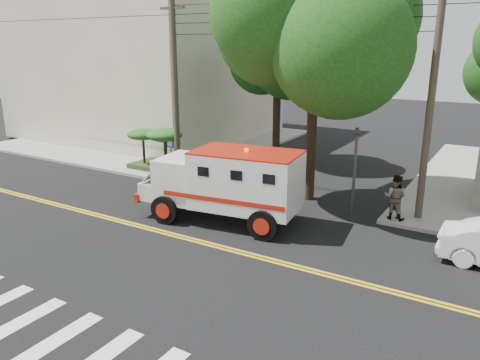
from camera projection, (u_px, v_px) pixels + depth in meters
The scene contains 13 objects.
ground at pixel (197, 241), 16.66m from camera, with size 100.00×100.00×0.00m, color black.
sidewalk_nw at pixel (158, 139), 34.45m from camera, with size 17.00×17.00×0.15m, color gray.
building_left at pixel (147, 66), 35.26m from camera, with size 16.00×14.00×10.00m, color #B5B194.
utility_pole_left at pixel (175, 92), 23.12m from camera, with size 0.28×0.28×9.00m, color #382D23.
utility_pole_right at pixel (430, 107), 17.35m from camera, with size 0.28×0.28×9.00m, color #382D23.
tree_main at pixel (323, 33), 18.78m from camera, with size 6.08×5.70×9.85m.
tree_left at pixel (281, 63), 26.07m from camera, with size 4.48×4.20×7.70m.
traffic_signal at pixel (355, 162), 18.74m from camera, with size 0.15×0.18×3.60m.
accessibility_sign at pixel (171, 151), 24.43m from camera, with size 0.45×0.10×2.02m.
palm_planter at pixel (158, 142), 25.34m from camera, with size 3.52×2.63×2.36m.
armored_truck at pixel (227, 181), 18.07m from camera, with size 6.65×3.29×2.91m.
pedestrian_a at pixel (395, 199), 18.16m from camera, with size 0.59×0.38×1.61m, color gray.
pedestrian_b at pixel (395, 197), 18.14m from camera, with size 0.87×0.68×1.79m, color gray.
Camera 1 is at (9.29, -12.36, 6.74)m, focal length 35.00 mm.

